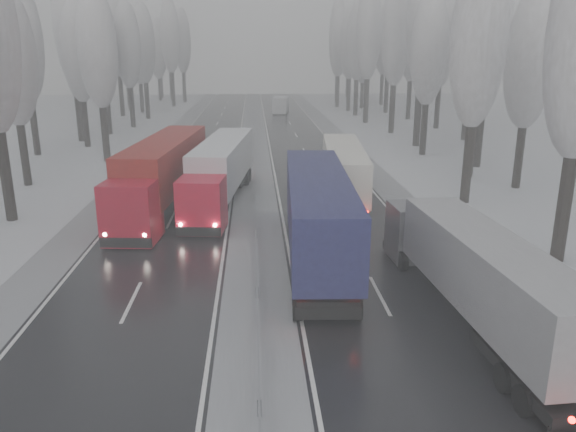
{
  "coord_description": "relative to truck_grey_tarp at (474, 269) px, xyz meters",
  "views": [
    {
      "loc": [
        -0.03,
        -9.83,
        10.08
      ],
      "look_at": [
        1.61,
        16.87,
        2.2
      ],
      "focal_mm": 35.0,
      "sensor_mm": 36.0,
      "label": 1
    }
  ],
  "objects": [
    {
      "name": "carriageway_right",
      "position": [
        -2.96,
        20.52,
        -2.16
      ],
      "size": [
        7.5,
        200.0,
        0.03
      ],
      "primitive_type": "cube",
      "color": "black",
      "rests_on": "ground"
    },
    {
      "name": "carriageway_left",
      "position": [
        -13.46,
        20.52,
        -2.16
      ],
      "size": [
        7.5,
        200.0,
        0.03
      ],
      "primitive_type": "cube",
      "color": "black",
      "rests_on": "ground"
    },
    {
      "name": "median_slush",
      "position": [
        -8.21,
        20.52,
        -2.15
      ],
      "size": [
        3.0,
        200.0,
        0.04
      ],
      "primitive_type": "cube",
      "color": "#979A9F",
      "rests_on": "ground"
    },
    {
      "name": "shoulder_right",
      "position": [
        1.99,
        20.52,
        -2.15
      ],
      "size": [
        2.4,
        200.0,
        0.04
      ],
      "primitive_type": "cube",
      "color": "#979A9F",
      "rests_on": "ground"
    },
    {
      "name": "shoulder_left",
      "position": [
        -18.41,
        20.52,
        -2.15
      ],
      "size": [
        2.4,
        200.0,
        0.04
      ],
      "primitive_type": "cube",
      "color": "#979A9F",
      "rests_on": "ground"
    },
    {
      "name": "median_guardrail",
      "position": [
        -8.21,
        20.5,
        -1.57
      ],
      "size": [
        0.12,
        200.0,
        0.76
      ],
      "color": "slate",
      "rests_on": "ground"
    },
    {
      "name": "tree_18",
      "position": [
        6.3,
        17.55,
        8.53
      ],
      "size": [
        3.6,
        3.6,
        16.58
      ],
      "color": "black",
      "rests_on": "ground"
    },
    {
      "name": "tree_19",
      "position": [
        11.82,
        21.55,
        7.25
      ],
      "size": [
        3.6,
        3.6,
        14.57
      ],
      "color": "black",
      "rests_on": "ground"
    },
    {
      "name": "tree_20",
      "position": [
        9.69,
        25.68,
        7.97
      ],
      "size": [
        3.6,
        3.6,
        15.71
      ],
      "color": "black",
      "rests_on": "ground"
    },
    {
      "name": "tree_21",
      "position": [
        11.92,
        29.68,
        9.83
      ],
      "size": [
        3.6,
        3.6,
        18.62
      ],
      "color": "black",
      "rests_on": "ground"
    },
    {
      "name": "tree_22",
      "position": [
        8.82,
        36.12,
        8.07
      ],
      "size": [
        3.6,
        3.6,
        15.86
      ],
      "color": "black",
      "rests_on": "ground"
    },
    {
      "name": "tree_23",
      "position": [
        15.1,
        40.12,
        6.59
      ],
      "size": [
        3.6,
        3.6,
        13.55
      ],
      "color": "black",
      "rests_on": "ground"
    },
    {
      "name": "tree_24",
      "position": [
        9.69,
        41.54,
        11.02
      ],
      "size": [
        3.6,
        3.6,
        20.49
      ],
      "color": "black",
      "rests_on": "ground"
    },
    {
      "name": "tree_25",
      "position": [
        16.61,
        45.54,
        10.35
      ],
      "size": [
        3.6,
        3.6,
        19.44
      ],
      "color": "black",
      "rests_on": "ground"
    },
    {
      "name": "tree_26",
      "position": [
        9.36,
        51.79,
        9.93
      ],
      "size": [
        3.6,
        3.6,
        18.78
      ],
      "color": "black",
      "rests_on": "ground"
    },
    {
      "name": "tree_27",
      "position": [
        16.51,
        55.79,
        9.19
      ],
      "size": [
        3.6,
        3.6,
        17.62
      ],
      "color": "black",
      "rests_on": "ground"
    },
    {
      "name": "tree_28",
      "position": [
        8.13,
        62.47,
        10.47
      ],
      "size": [
        3.6,
        3.6,
        19.62
      ],
      "color": "black",
      "rests_on": "ground"
    },
    {
      "name": "tree_29",
      "position": [
        15.51,
        66.47,
        9.5
      ],
      "size": [
        3.6,
        3.6,
        18.11
      ],
      "color": "black",
      "rests_on": "ground"
    },
    {
      "name": "tree_30",
      "position": [
        8.36,
        72.22,
        9.35
      ],
      "size": [
        3.6,
        3.6,
        17.86
      ],
      "color": "black",
      "rests_on": "ground"
    },
    {
      "name": "tree_31",
      "position": [
        14.27,
        76.22,
        9.8
      ],
      "size": [
        3.6,
        3.6,
        18.58
      ],
      "color": "black",
      "rests_on": "ground"
    },
    {
      "name": "tree_32",
      "position": [
        8.43,
        79.73,
        9.01
      ],
      "size": [
        3.6,
        3.6,
        17.33
      ],
      "color": "black",
      "rests_on": "ground"
    },
    {
      "name": "tree_33",
      "position": [
        11.56,
        83.73,
        7.09
      ],
      "size": [
        3.6,
        3.6,
        14.33
      ],
      "color": "black",
      "rests_on": "ground"
    },
    {
      "name": "tree_34",
      "position": [
        7.53,
        86.83,
        9.2
      ],
      "size": [
        3.6,
        3.6,
        17.63
      ],
      "color": "black",
      "rests_on": "ground"
    },
    {
      "name": "tree_35",
      "position": [
        16.74,
        90.83,
        9.59
      ],
      "size": [
        3.6,
        3.6,
        18.25
      ],
      "color": "black",
      "rests_on": "ground"
    },
    {
      "name": "tree_36",
      "position": [
        8.83,
        96.68,
        10.85
      ],
      "size": [
        3.6,
        3.6,
        20.23
      ],
      "color": "black",
      "rests_on": "ground"
    },
    {
      "name": "tree_37",
      "position": [
        15.82,
        100.68,
        8.39
      ],
      "size": [
        3.6,
        3.6,
        16.37
      ],
      "color": "black",
      "rests_on": "ground"
    },
    {
      "name": "tree_38",
      "position": [
        10.53,
        107.24,
        9.42
      ],
      "size": [
        3.6,
        3.6,
        17.97
      ],
      "color": "black",
      "rests_on": "ground"
    },
    {
      "name": "tree_39",
      "position": [
        13.34,
        111.24,
        8.28
      ],
      "size": [
        3.6,
        3.6,
        16.19
      ],
      "color": "black",
      "rests_on": "ground"
    },
    {
      "name": "tree_60",
      "position": [
        -25.95,
        24.72,
        7.42
      ],
      "size": [
        3.6,
        3.6,
        14.84
      ],
      "color": "black",
      "rests_on": "ground"
    },
    {
      "name": "tree_62",
      "position": [
        -22.15,
        34.24,
        8.18
      ],
      "size": [
        3.6,
        3.6,
        16.04
      ],
      "color": "black",
      "rests_on": "ground"
    },
    {
      "name": "tree_63",
      "position": [
        -30.05,
        38.24,
        8.72
      ],
      "size": [
        3.6,
        3.6,
        16.88
      ],
      "color": "black",
      "rests_on": "ground"
    },
    {
      "name": "tree_64",
      "position": [
        -26.47,
        43.23,
        7.79
      ],
      "size": [
        3.6,
        3.6,
        15.42
      ],
      "color": "black",
      "rests_on": "ground"
    },
    {
      "name": "tree_65",
      "position": [
        -28.26,
        47.23,
        10.37
      ],
      "size": [
        3.6,
        3.6,
        19.48
      ],
      "color": "black",
      "rests_on": "ground"
    },
    {
      "name": "tree_66",
      "position": [
        -26.36,
        52.86,
        7.66
      ],
      "size": [
        3.6,
        3.6,
        15.23
      ],
      "color": "black",
      "rests_on": "ground"
    },
    {
      "name": "tree_67",
      "position": [
        -27.75,
        56.86,
        8.86
      ],
      "size": [
        3.6,
        3.6,
        17.09
      ],
      "color": "black",
      "rests_on": "ground"
    },
    {
      "name": "tree_68",
      "position": [
        -24.79,
        59.63,
        8.57
      ],
      "size": [
        3.6,
        3.6,
        16.65
      ],
      "color": "black",
      "rests_on": "ground"
    },
    {
      "name": "tree_69",
      "position": [
        -29.63,
        63.63,
        10.29
      ],
      "size": [
        3.6,
        3.6,
        19.35
      ],
      "color": "black",
      "rests_on": "ground"
    },
    {
      "name": "tree_70",
      "position": [
        -24.53,
        69.71,
        8.86
      ],
      "size": [
        3.6,
        3.6,
        17.09
      ],
      "color": "black",
      "rests_on": "ground"
    },
    {
      "name": "tree_71",
      "position": [
        -29.29,
        73.71,
        10.45
      ],
      "size": [
        3.6,
        3.6,
        19.61
      ],
      "color": "black",
      "rests_on": "ground"
    },
    {
      "name": "tree_72",
      "position": [
        -27.13,
        79.05,
        7.59
      ],
      "size": [
        3.6,
        3.6,
        15.11
      ],
      "color": "black",
      "rests_on": "ground"
    },
    {
      "name": "tree_73",
      "position": [
        -30.02,
        83.05,
        8.94
      ],
      "size": [
        3.6,
        3.6,
        17.22
      ],
      "color": "black",
      "rests_on": "ground"
    },
    {
      "name": "tree_74",
      "position": [
        -23.28,
        89.85,
        10.5
      ],
      "size": [
        3.6,
        3.6,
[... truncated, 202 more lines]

